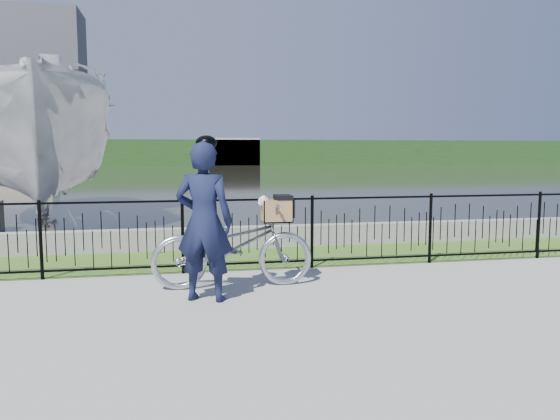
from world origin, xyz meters
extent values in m
plane|color=gray|center=(0.00, 0.00, 0.00)|extent=(120.00, 120.00, 0.00)
cube|color=#3E6620|center=(0.00, 2.60, 0.00)|extent=(60.00, 2.00, 0.01)
plane|color=black|center=(0.00, 33.00, 0.00)|extent=(120.00, 120.00, 0.00)
cube|color=gray|center=(0.00, 3.60, 0.20)|extent=(60.00, 0.30, 0.40)
cube|color=#22471B|center=(0.00, 60.00, 1.50)|extent=(120.00, 6.00, 3.00)
cube|color=#AEA28C|center=(-18.00, 58.00, 2.00)|extent=(8.00, 4.00, 4.00)
cube|color=#AEA28C|center=(6.00, 58.50, 1.60)|extent=(6.00, 3.00, 3.20)
imported|color=#A3A8AF|center=(-0.35, 0.64, 0.57)|extent=(2.17, 0.76, 1.14)
cube|color=black|center=(0.25, 0.64, 0.88)|extent=(0.38, 0.18, 0.02)
cube|color=#967145|center=(0.25, 0.64, 0.89)|extent=(0.40, 0.30, 0.01)
cube|color=#967145|center=(0.25, 0.79, 1.03)|extent=(0.40, 0.01, 0.30)
cube|color=#967145|center=(0.25, 0.50, 1.03)|extent=(0.40, 0.01, 0.30)
cube|color=#967145|center=(0.45, 0.64, 1.03)|extent=(0.02, 0.30, 0.30)
cube|color=#967145|center=(0.06, 0.64, 1.03)|extent=(0.01, 0.30, 0.30)
cube|color=black|center=(0.34, 0.64, 1.22)|extent=(0.22, 0.31, 0.06)
cube|color=black|center=(0.47, 0.64, 1.06)|extent=(0.02, 0.31, 0.24)
ellipsoid|color=silver|center=(0.23, 0.64, 1.01)|extent=(0.31, 0.22, 0.20)
sphere|color=silver|center=(0.07, 0.62, 1.17)|extent=(0.15, 0.15, 0.15)
sphere|color=silver|center=(0.02, 0.60, 1.14)|extent=(0.07, 0.07, 0.07)
sphere|color=black|center=(0.00, 0.59, 1.13)|extent=(0.02, 0.02, 0.02)
cone|color=olive|center=(0.07, 0.68, 1.23)|extent=(0.06, 0.08, 0.08)
cone|color=olive|center=(0.09, 0.58, 1.23)|extent=(0.06, 0.08, 0.08)
imported|color=black|center=(-0.76, 0.07, 0.98)|extent=(0.83, 0.69, 1.96)
ellipsoid|color=black|center=(-0.76, 0.07, 1.94)|extent=(0.26, 0.29, 0.18)
imported|color=silver|center=(-4.53, 9.11, 1.85)|extent=(5.38, 10.08, 3.69)
cube|color=#3F3F47|center=(-4.53, 9.11, 4.69)|extent=(2.20, 1.60, 1.60)
camera|label=1|loc=(-1.13, -6.60, 1.86)|focal=35.00mm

